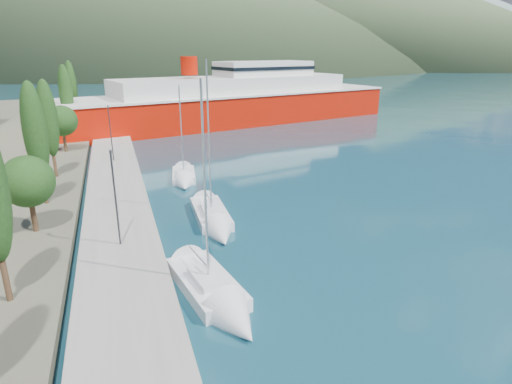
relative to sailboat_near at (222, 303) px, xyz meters
name	(u,v)px	position (x,y,z in m)	size (l,w,h in m)	color
ground	(141,95)	(4.35, 113.41, -0.33)	(1400.00, 1400.00, 0.00)	#154150
quay	(117,195)	(-4.65, 19.41, 0.07)	(5.00, 88.00, 0.80)	gray
hills_far	(212,0)	(142.94, 612.14, 77.06)	(1480.00, 900.00, 180.00)	gray
hills_near	(231,5)	(102.39, 365.91, 48.85)	(1010.00, 520.00, 115.00)	#3F5333
tree_row	(48,126)	(-10.12, 25.38, 5.51)	(3.67, 64.44, 10.43)	#47301E
lamp_posts	(115,195)	(-4.65, 7.89, 3.75)	(0.15, 46.53, 6.06)	#2D2D33
sailboat_near	(222,303)	(0.00, 0.00, 0.00)	(4.00, 8.92, 12.38)	silver
sailboat_mid	(216,224)	(2.15, 10.23, -0.02)	(2.79, 9.09, 12.93)	silver
sailboat_far	(184,180)	(1.82, 22.28, -0.04)	(3.23, 7.26, 10.30)	silver
ferry	(236,102)	(16.96, 56.35, 3.38)	(62.70, 27.53, 12.19)	#B51203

